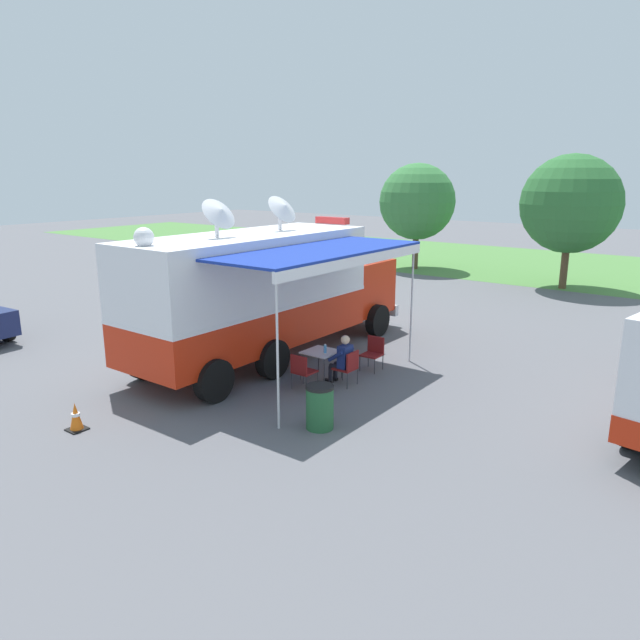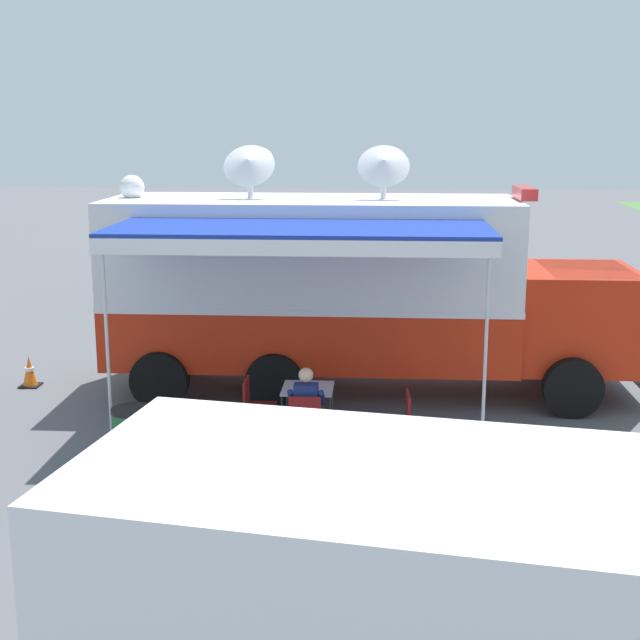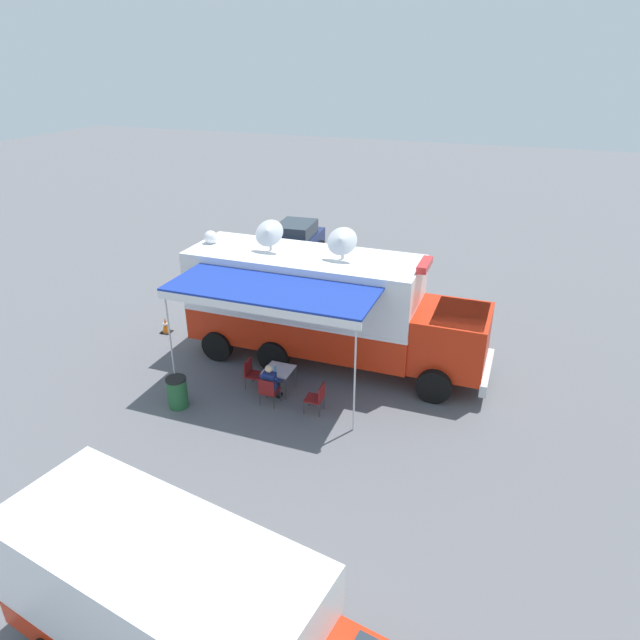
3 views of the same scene
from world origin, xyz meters
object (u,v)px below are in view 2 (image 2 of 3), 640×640
object	(u,v)px
command_truck	(353,286)
car_behind_truck	(195,265)
trash_bin	(133,439)
traffic_cone	(30,372)
folding_chair_spare_by_truck	(400,416)
folding_chair_at_table	(306,417)
water_bottle	(304,384)
folding_chair_beside_table	(254,401)
folding_table	(308,391)
seated_responder	(307,404)

from	to	relation	value
command_truck	car_behind_truck	distance (m)	10.02
trash_bin	traffic_cone	xyz separation A→B (m)	(-3.85, -3.02, -0.18)
command_truck	folding_chair_spare_by_truck	bearing A→B (deg)	15.46
folding_chair_at_table	car_behind_truck	world-z (taller)	car_behind_truck
trash_bin	car_behind_truck	xyz separation A→B (m)	(-12.76, -1.72, 0.42)
water_bottle	folding_chair_spare_by_truck	size ratio (longest dim) A/B	0.26
car_behind_truck	folding_chair_beside_table	bearing A→B (deg)	16.15
folding_chair_spare_by_truck	folding_chair_at_table	bearing A→B (deg)	-83.28
folding_chair_at_table	traffic_cone	size ratio (longest dim) A/B	1.50
command_truck	car_behind_truck	xyz separation A→B (m)	(-8.79, -4.70, -1.07)
traffic_cone	folding_table	bearing A→B (deg)	68.38
command_truck	water_bottle	xyz separation A→B (m)	(2.40, -0.69, -1.11)
folding_table	water_bottle	size ratio (longest dim) A/B	3.58
folding_chair_beside_table	water_bottle	bearing A→B (deg)	83.71
command_truck	seated_responder	world-z (taller)	command_truck
traffic_cone	water_bottle	bearing A→B (deg)	66.77
folding_chair_spare_by_truck	traffic_cone	size ratio (longest dim) A/B	1.50
command_truck	water_bottle	bearing A→B (deg)	-15.97
folding_table	seated_responder	bearing A→B (deg)	2.70
folding_chair_beside_table	car_behind_truck	size ratio (longest dim) A/B	0.20
seated_responder	folding_chair_spare_by_truck	bearing A→B (deg)	89.07
folding_chair_at_table	trash_bin	size ratio (longest dim) A/B	0.96
trash_bin	car_behind_truck	distance (m)	12.88
folding_chair_spare_by_truck	traffic_cone	world-z (taller)	folding_chair_spare_by_truck
folding_table	water_bottle	xyz separation A→B (m)	(0.16, -0.05, 0.16)
folding_chair_beside_table	traffic_cone	xyz separation A→B (m)	(-2.19, -4.51, -0.23)
water_bottle	folding_chair_at_table	world-z (taller)	water_bottle
folding_chair_spare_by_truck	traffic_cone	distance (m)	7.34
water_bottle	traffic_cone	xyz separation A→B (m)	(-2.28, -5.31, -0.55)
car_behind_truck	folding_chair_spare_by_truck	bearing A→B (deg)	25.24
folding_chair_at_table	folding_chair_spare_by_truck	bearing A→B (deg)	96.72
water_bottle	folding_table	bearing A→B (deg)	163.01
water_bottle	folding_chair_spare_by_truck	distance (m)	1.59
folding_chair_spare_by_truck	folding_chair_beside_table	bearing A→B (deg)	-103.92
folding_chair_beside_table	car_behind_truck	xyz separation A→B (m)	(-11.10, -3.21, 0.37)
folding_chair_at_table	folding_table	bearing A→B (deg)	-177.96
water_bottle	trash_bin	bearing A→B (deg)	-55.67
command_truck	traffic_cone	xyz separation A→B (m)	(0.12, -6.00, -1.67)
folding_chair_spare_by_truck	seated_responder	xyz separation A→B (m)	(-0.02, -1.41, 0.14)
command_truck	car_behind_truck	size ratio (longest dim) A/B	2.20
folding_chair_beside_table	seated_responder	xyz separation A→B (m)	(0.54, 0.88, 0.14)
water_bottle	command_truck	bearing A→B (deg)	164.03
command_truck	trash_bin	xyz separation A→B (m)	(3.97, -2.98, -1.49)
folding_table	trash_bin	bearing A→B (deg)	-53.67
folding_table	seated_responder	xyz separation A→B (m)	(0.61, 0.03, -0.02)
seated_responder	traffic_cone	distance (m)	6.06
folding_chair_beside_table	folding_chair_spare_by_truck	distance (m)	2.36
command_truck	folding_chair_at_table	bearing A→B (deg)	-11.35
seated_responder	traffic_cone	bearing A→B (deg)	-116.91
water_bottle	trash_bin	size ratio (longest dim) A/B	0.25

